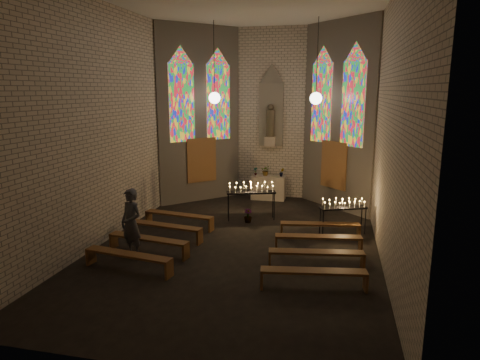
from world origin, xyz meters
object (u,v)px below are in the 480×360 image
(aisle_flower_pot, at_px, (248,216))
(visitor, at_px, (131,223))
(votive_stand_left, at_px, (251,190))
(votive_stand_right, at_px, (343,205))
(altar, at_px, (268,188))

(aisle_flower_pot, relative_size, visitor, 0.25)
(votive_stand_left, height_order, votive_stand_right, votive_stand_left)
(votive_stand_right, relative_size, visitor, 0.79)
(aisle_flower_pot, bearing_deg, altar, 86.95)
(altar, xyz_separation_m, votive_stand_right, (3.00, -3.85, 0.44))
(aisle_flower_pot, height_order, votive_stand_right, votive_stand_right)
(aisle_flower_pot, distance_m, visitor, 4.54)
(aisle_flower_pot, distance_m, votive_stand_right, 3.30)
(votive_stand_left, xyz_separation_m, visitor, (-2.49, -4.11, -0.12))
(aisle_flower_pot, relative_size, votive_stand_left, 0.27)
(aisle_flower_pot, xyz_separation_m, votive_stand_left, (0.04, 0.36, 0.84))
(altar, bearing_deg, votive_stand_right, -52.07)
(votive_stand_left, relative_size, visitor, 0.92)
(votive_stand_right, xyz_separation_m, visitor, (-5.63, -3.23, 0.02))
(altar, distance_m, votive_stand_left, 3.03)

